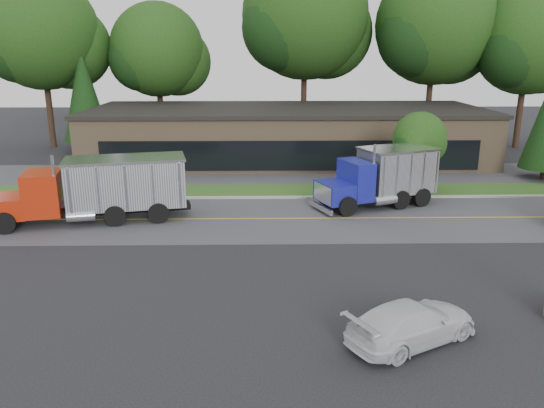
# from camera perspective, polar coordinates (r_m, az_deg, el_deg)

# --- Properties ---
(ground) EXTENTS (140.00, 140.00, 0.00)m
(ground) POSITION_cam_1_polar(r_m,az_deg,el_deg) (20.47, -0.82, -9.28)
(ground) COLOR #2C2C30
(ground) RESTS_ON ground
(road) EXTENTS (60.00, 8.00, 0.02)m
(road) POSITION_cam_1_polar(r_m,az_deg,el_deg) (28.87, -0.89, -1.61)
(road) COLOR #55555A
(road) RESTS_ON ground
(center_line) EXTENTS (60.00, 0.12, 0.01)m
(center_line) POSITION_cam_1_polar(r_m,az_deg,el_deg) (28.87, -0.89, -1.61)
(center_line) COLOR gold
(center_line) RESTS_ON ground
(curb) EXTENTS (60.00, 0.30, 0.12)m
(curb) POSITION_cam_1_polar(r_m,az_deg,el_deg) (32.89, -0.91, 0.61)
(curb) COLOR #9E9E99
(curb) RESTS_ON ground
(grass_verge) EXTENTS (60.00, 3.40, 0.03)m
(grass_verge) POSITION_cam_1_polar(r_m,az_deg,el_deg) (34.63, -0.92, 1.41)
(grass_verge) COLOR #3B6322
(grass_verge) RESTS_ON ground
(far_parking) EXTENTS (60.00, 7.00, 0.02)m
(far_parking) POSITION_cam_1_polar(r_m,az_deg,el_deg) (39.49, -0.94, 3.24)
(far_parking) COLOR #55555A
(far_parking) RESTS_ON ground
(strip_mall) EXTENTS (32.00, 12.00, 4.00)m
(strip_mall) POSITION_cam_1_polar(r_m,az_deg,el_deg) (45.06, 1.60, 7.43)
(strip_mall) COLOR #897054
(strip_mall) RESTS_ON ground
(tree_far_a) EXTENTS (10.96, 10.32, 15.64)m
(tree_far_a) POSITION_cam_1_polar(r_m,az_deg,el_deg) (54.38, -23.33, 16.10)
(tree_far_a) COLOR #382619
(tree_far_a) RESTS_ON ground
(tree_far_b) EXTENTS (9.36, 8.81, 13.35)m
(tree_far_b) POSITION_cam_1_polar(r_m,az_deg,el_deg) (53.52, -12.03, 15.47)
(tree_far_b) COLOR #382619
(tree_far_b) RESTS_ON ground
(tree_far_c) EXTENTS (12.58, 11.84, 17.94)m
(tree_far_c) POSITION_cam_1_polar(r_m,az_deg,el_deg) (52.89, 3.77, 18.95)
(tree_far_c) COLOR #382619
(tree_far_c) RESTS_ON ground
(tree_far_d) EXTENTS (11.67, 10.98, 16.65)m
(tree_far_d) POSITION_cam_1_polar(r_m,az_deg,el_deg) (54.16, 17.21, 17.36)
(tree_far_d) COLOR #382619
(tree_far_d) RESTS_ON ground
(tree_far_e) EXTENTS (10.12, 9.52, 14.43)m
(tree_far_e) POSITION_cam_1_polar(r_m,az_deg,el_deg) (55.21, 25.91, 14.99)
(tree_far_e) COLOR #382619
(tree_far_e) RESTS_ON ground
(evergreen_left) EXTENTS (4.11, 4.11, 9.35)m
(evergreen_left) POSITION_cam_1_polar(r_m,az_deg,el_deg) (51.19, -19.57, 11.10)
(evergreen_left) COLOR #382619
(evergreen_left) RESTS_ON ground
(tree_verge) EXTENTS (3.60, 3.39, 5.14)m
(tree_verge) POSITION_cam_1_polar(r_m,az_deg,el_deg) (35.46, 15.63, 6.55)
(tree_verge) COLOR #382619
(tree_verge) RESTS_ON ground
(dump_truck_red) EXTENTS (10.82, 4.68, 3.36)m
(dump_truck_red) POSITION_cam_1_polar(r_m,az_deg,el_deg) (29.53, -18.17, 1.64)
(dump_truck_red) COLOR black
(dump_truck_red) RESTS_ON ground
(dump_truck_blue) EXTENTS (7.45, 4.92, 3.36)m
(dump_truck_blue) POSITION_cam_1_polar(r_m,az_deg,el_deg) (31.66, 11.80, 3.01)
(dump_truck_blue) COLOR black
(dump_truck_blue) RESTS_ON ground
(rally_car) EXTENTS (4.83, 3.80, 1.31)m
(rally_car) POSITION_cam_1_polar(r_m,az_deg,el_deg) (17.45, 14.84, -12.21)
(rally_car) COLOR silver
(rally_car) RESTS_ON ground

